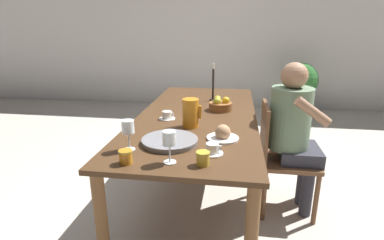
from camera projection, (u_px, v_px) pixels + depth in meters
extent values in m
plane|color=beige|center=(197.00, 194.00, 2.61)|extent=(20.00, 20.00, 0.00)
cube|color=silver|center=(220.00, 32.00, 5.15)|extent=(10.00, 0.06, 2.60)
cube|color=#472D19|center=(198.00, 116.00, 2.39)|extent=(0.92, 2.09, 0.03)
cylinder|color=brown|center=(102.00, 229.00, 1.63)|extent=(0.07, 0.07, 0.70)
cylinder|color=brown|center=(174.00, 120.00, 3.49)|extent=(0.07, 0.07, 0.70)
cylinder|color=brown|center=(243.00, 123.00, 3.38)|extent=(0.07, 0.07, 0.70)
cylinder|color=brown|center=(305.00, 176.00, 2.52)|extent=(0.04, 0.04, 0.40)
cylinder|color=brown|center=(316.00, 200.00, 2.17)|extent=(0.04, 0.04, 0.40)
cylinder|color=brown|center=(260.00, 173.00, 2.57)|extent=(0.04, 0.04, 0.40)
cylinder|color=brown|center=(264.00, 196.00, 2.22)|extent=(0.04, 0.04, 0.40)
cube|color=brown|center=(288.00, 160.00, 2.30)|extent=(0.42, 0.42, 0.03)
cube|color=brown|center=(264.00, 131.00, 2.26)|extent=(0.03, 0.39, 0.42)
cylinder|color=#33333D|center=(303.00, 180.00, 2.42)|extent=(0.09, 0.09, 0.43)
cylinder|color=#33333D|center=(307.00, 190.00, 2.27)|extent=(0.09, 0.09, 0.43)
cube|color=#33333D|center=(299.00, 153.00, 2.28)|extent=(0.30, 0.34, 0.11)
cylinder|color=slate|center=(290.00, 118.00, 2.21)|extent=(0.30, 0.30, 0.46)
sphere|color=#A37556|center=(294.00, 76.00, 2.11)|extent=(0.19, 0.19, 0.19)
cylinder|color=#A37556|center=(313.00, 112.00, 1.96)|extent=(0.25, 0.06, 0.20)
cylinder|color=orange|center=(191.00, 113.00, 2.07)|extent=(0.11, 0.11, 0.20)
cube|color=orange|center=(200.00, 112.00, 2.05)|extent=(0.02, 0.02, 0.09)
cone|color=orange|center=(184.00, 102.00, 2.05)|extent=(0.04, 0.04, 0.04)
cylinder|color=white|center=(129.00, 149.00, 1.71)|extent=(0.07, 0.07, 0.00)
cylinder|color=white|center=(129.00, 141.00, 1.69)|extent=(0.01, 0.01, 0.10)
cylinder|color=white|center=(128.00, 127.00, 1.67)|extent=(0.07, 0.07, 0.07)
cylinder|color=white|center=(170.00, 162.00, 1.55)|extent=(0.07, 0.07, 0.00)
cylinder|color=white|center=(170.00, 153.00, 1.53)|extent=(0.01, 0.01, 0.10)
cylinder|color=white|center=(169.00, 138.00, 1.51)|extent=(0.07, 0.07, 0.07)
cylinder|color=red|center=(169.00, 141.00, 1.51)|extent=(0.06, 0.06, 0.04)
cylinder|color=white|center=(212.00, 153.00, 1.65)|extent=(0.12, 0.12, 0.01)
cylinder|color=white|center=(212.00, 148.00, 1.64)|extent=(0.07, 0.07, 0.05)
cube|color=white|center=(220.00, 148.00, 1.64)|extent=(0.01, 0.01, 0.03)
cylinder|color=white|center=(167.00, 119.00, 2.27)|extent=(0.12, 0.12, 0.01)
cylinder|color=white|center=(167.00, 115.00, 2.26)|extent=(0.07, 0.07, 0.05)
cube|color=white|center=(173.00, 115.00, 2.25)|extent=(0.01, 0.01, 0.03)
cylinder|color=gray|center=(170.00, 142.00, 1.80)|extent=(0.33, 0.33, 0.02)
cylinder|color=gray|center=(170.00, 140.00, 1.79)|extent=(0.34, 0.34, 0.01)
cylinder|color=white|center=(223.00, 138.00, 1.87)|extent=(0.20, 0.20, 0.01)
sphere|color=tan|center=(223.00, 132.00, 1.86)|extent=(0.10, 0.10, 0.10)
cylinder|color=#C67A1E|center=(126.00, 157.00, 1.53)|extent=(0.07, 0.07, 0.07)
cylinder|color=gold|center=(125.00, 151.00, 1.52)|extent=(0.07, 0.07, 0.01)
cylinder|color=gold|center=(203.00, 158.00, 1.51)|extent=(0.07, 0.07, 0.07)
cylinder|color=gold|center=(203.00, 153.00, 1.50)|extent=(0.07, 0.07, 0.01)
cylinder|color=brown|center=(220.00, 106.00, 2.49)|extent=(0.19, 0.19, 0.07)
sphere|color=gold|center=(226.00, 101.00, 2.47)|extent=(0.06, 0.06, 0.06)
sphere|color=gold|center=(217.00, 99.00, 2.51)|extent=(0.06, 0.06, 0.06)
sphere|color=gold|center=(217.00, 101.00, 2.45)|extent=(0.06, 0.06, 0.06)
cylinder|color=black|center=(213.00, 100.00, 2.82)|extent=(0.06, 0.06, 0.01)
cylinder|color=black|center=(213.00, 84.00, 2.77)|extent=(0.02, 0.02, 0.29)
cylinder|color=beige|center=(213.00, 66.00, 2.72)|extent=(0.02, 0.02, 0.05)
cylinder|color=#4C4742|center=(296.00, 113.00, 4.70)|extent=(0.27, 0.27, 0.18)
cylinder|color=brown|center=(298.00, 101.00, 4.64)|extent=(0.04, 0.04, 0.21)
sphere|color=#2D6B2D|center=(300.00, 80.00, 4.54)|extent=(0.53, 0.53, 0.53)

